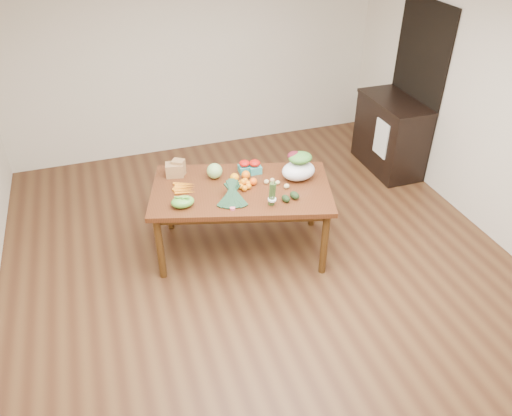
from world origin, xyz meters
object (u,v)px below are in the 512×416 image
object	(u,v)px
kale_bunch	(232,196)
dining_table	(242,219)
paper_bag	(175,169)
mandarin_cluster	(243,183)
cabinet	(390,135)
cabbage	(215,171)
asparagus_bundle	(272,194)
salad_bag	(299,167)

from	to	relation	value
kale_bunch	dining_table	bearing A→B (deg)	72.20
paper_bag	kale_bunch	xyz separation A→B (m)	(0.41, -0.66, -0.00)
dining_table	paper_bag	world-z (taller)	paper_bag
dining_table	mandarin_cluster	distance (m)	0.42
cabinet	cabbage	world-z (taller)	cabinet
kale_bunch	asparagus_bundle	xyz separation A→B (m)	(0.33, -0.15, 0.05)
dining_table	salad_bag	size ratio (longest dim) A/B	5.10
kale_bunch	salad_bag	bearing A→B (deg)	31.90
dining_table	cabbage	bearing A→B (deg)	141.93
mandarin_cluster	asparagus_bundle	size ratio (longest dim) A/B	0.72
cabbage	dining_table	bearing A→B (deg)	-54.17
kale_bunch	asparagus_bundle	bearing A→B (deg)	-7.78
paper_bag	asparagus_bundle	distance (m)	1.10
dining_table	cabbage	distance (m)	0.56
mandarin_cluster	kale_bunch	size ratio (longest dim) A/B	0.45
dining_table	cabbage	xyz separation A→B (m)	(-0.19, 0.27, 0.45)
cabinet	salad_bag	distance (m)	2.08
dining_table	asparagus_bundle	xyz separation A→B (m)	(0.18, -0.38, 0.50)
dining_table	cabbage	world-z (taller)	cabbage
asparagus_bundle	salad_bag	xyz separation A→B (m)	(0.41, 0.36, 0.01)
cabbage	mandarin_cluster	bearing A→B (deg)	-51.29
cabbage	kale_bunch	distance (m)	0.50
kale_bunch	cabinet	bearing A→B (deg)	43.28
cabinet	dining_table	bearing A→B (deg)	-155.83
paper_bag	cabbage	xyz separation A→B (m)	(0.37, -0.16, -0.01)
paper_bag	cabbage	bearing A→B (deg)	-24.07
cabbage	kale_bunch	size ratio (longest dim) A/B	0.39
cabbage	salad_bag	bearing A→B (deg)	-20.18
asparagus_bundle	cabinet	bearing A→B (deg)	49.62
cabinet	kale_bunch	size ratio (longest dim) A/B	2.55
asparagus_bundle	kale_bunch	bearing A→B (deg)	172.22
kale_bunch	mandarin_cluster	bearing A→B (deg)	68.94
paper_bag	cabbage	distance (m)	0.40
cabinet	paper_bag	bearing A→B (deg)	-168.01
dining_table	kale_bunch	distance (m)	0.53
asparagus_bundle	paper_bag	bearing A→B (deg)	148.57
cabbage	salad_bag	size ratio (longest dim) A/B	0.46
cabbage	salad_bag	world-z (taller)	salad_bag
salad_bag	kale_bunch	bearing A→B (deg)	-164.20
cabinet	cabbage	size ratio (longest dim) A/B	6.59
paper_bag	kale_bunch	distance (m)	0.78
cabbage	mandarin_cluster	world-z (taller)	cabbage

